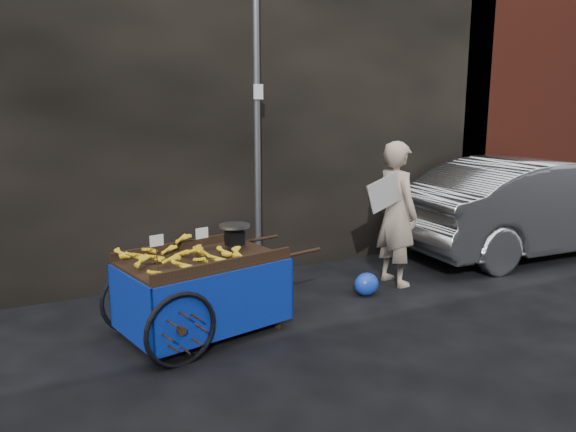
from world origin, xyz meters
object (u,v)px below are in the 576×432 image
banana_cart (198,267)px  plastic_bag (366,284)px  parked_car (536,206)px  vendor (396,214)px

banana_cart → plastic_bag: size_ratio=7.17×
plastic_bag → parked_car: bearing=7.8°
banana_cart → plastic_bag: banana_cart is taller
vendor → plastic_bag: 0.99m
banana_cart → parked_car: parked_car is taller
banana_cart → plastic_bag: (2.14, 0.19, -0.56)m
vendor → parked_car: vendor is taller
vendor → parked_car: size_ratio=0.41×
vendor → parked_car: 2.82m
vendor → banana_cart: bearing=94.8°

